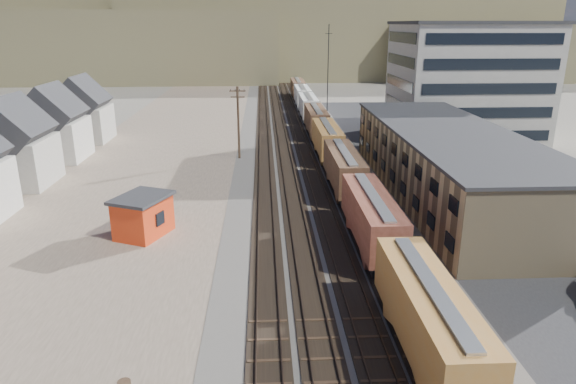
{
  "coord_description": "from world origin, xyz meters",
  "views": [
    {
      "loc": [
        -5.12,
        -28.27,
        18.03
      ],
      "look_at": [
        -2.87,
        17.43,
        3.0
      ],
      "focal_mm": 32.0,
      "sensor_mm": 36.0,
      "label": 1
    }
  ],
  "objects_px": {
    "maintenance_shed": "(143,215)",
    "parked_car_blue": "(406,127)",
    "freight_train": "(321,128)",
    "utility_pole_north": "(238,121)"
  },
  "relations": [
    {
      "from": "utility_pole_north",
      "to": "maintenance_shed",
      "type": "relative_size",
      "value": 1.62
    },
    {
      "from": "maintenance_shed",
      "to": "parked_car_blue",
      "type": "relative_size",
      "value": 1.03
    },
    {
      "from": "freight_train",
      "to": "maintenance_shed",
      "type": "relative_size",
      "value": 19.35
    },
    {
      "from": "parked_car_blue",
      "to": "freight_train",
      "type": "bearing_deg",
      "value": 154.32
    },
    {
      "from": "maintenance_shed",
      "to": "parked_car_blue",
      "type": "height_order",
      "value": "maintenance_shed"
    },
    {
      "from": "parked_car_blue",
      "to": "maintenance_shed",
      "type": "bearing_deg",
      "value": 173.58
    },
    {
      "from": "freight_train",
      "to": "maintenance_shed",
      "type": "bearing_deg",
      "value": -119.76
    },
    {
      "from": "maintenance_shed",
      "to": "parked_car_blue",
      "type": "distance_m",
      "value": 56.89
    },
    {
      "from": "utility_pole_north",
      "to": "parked_car_blue",
      "type": "height_order",
      "value": "utility_pole_north"
    },
    {
      "from": "maintenance_shed",
      "to": "parked_car_blue",
      "type": "xyz_separation_m",
      "value": [
        35.62,
        44.35,
        -1.06
      ]
    }
  ]
}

